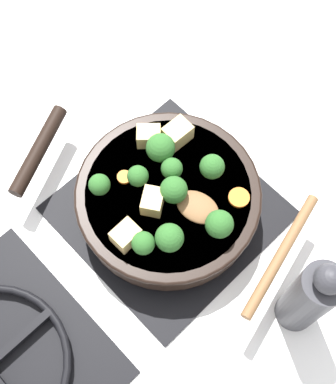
# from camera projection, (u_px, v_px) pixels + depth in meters

# --- Properties ---
(ground_plane) EXTENTS (2.40, 2.40, 0.00)m
(ground_plane) POSITION_uv_depth(u_px,v_px,m) (168.00, 211.00, 0.88)
(ground_plane) COLOR white
(front_burner_grate) EXTENTS (0.31, 0.31, 0.03)m
(front_burner_grate) POSITION_uv_depth(u_px,v_px,m) (168.00, 208.00, 0.87)
(front_burner_grate) COLOR black
(front_burner_grate) RESTS_ON ground_plane
(skillet_pan) EXTENTS (0.39, 0.32, 0.05)m
(skillet_pan) POSITION_uv_depth(u_px,v_px,m) (166.00, 197.00, 0.83)
(skillet_pan) COLOR black
(skillet_pan) RESTS_ON front_burner_grate
(wooden_spoon) EXTENTS (0.21, 0.21, 0.02)m
(wooden_spoon) POSITION_uv_depth(u_px,v_px,m) (242.00, 233.00, 0.78)
(wooden_spoon) COLOR brown
(wooden_spoon) RESTS_ON skillet_pan
(tofu_cube_center_large) EXTENTS (0.03, 0.04, 0.03)m
(tofu_cube_center_large) POSITION_uv_depth(u_px,v_px,m) (126.00, 235.00, 0.77)
(tofu_cube_center_large) COLOR #DBB770
(tofu_cube_center_large) RESTS_ON skillet_pan
(tofu_cube_near_handle) EXTENTS (0.05, 0.05, 0.03)m
(tofu_cube_near_handle) POSITION_uv_depth(u_px,v_px,m) (153.00, 202.00, 0.79)
(tofu_cube_near_handle) COLOR #DBB770
(tofu_cube_near_handle) RESTS_ON skillet_pan
(tofu_cube_east_chunk) EXTENTS (0.05, 0.05, 0.03)m
(tofu_cube_east_chunk) POSITION_uv_depth(u_px,v_px,m) (149.00, 136.00, 0.83)
(tofu_cube_east_chunk) COLOR #DBB770
(tofu_cube_east_chunk) RESTS_ON skillet_pan
(tofu_cube_west_chunk) EXTENTS (0.03, 0.04, 0.03)m
(tofu_cube_west_chunk) POSITION_uv_depth(u_px,v_px,m) (178.00, 133.00, 0.83)
(tofu_cube_west_chunk) COLOR #DBB770
(tofu_cube_west_chunk) RESTS_ON skillet_pan
(broccoli_floret_near_spoon) EXTENTS (0.03, 0.03, 0.04)m
(broccoli_floret_near_spoon) POSITION_uv_depth(u_px,v_px,m) (138.00, 176.00, 0.80)
(broccoli_floret_near_spoon) COLOR #709956
(broccoli_floret_near_spoon) RESTS_ON skillet_pan
(broccoli_floret_center_top) EXTENTS (0.04, 0.04, 0.05)m
(broccoli_floret_center_top) POSITION_uv_depth(u_px,v_px,m) (172.00, 192.00, 0.78)
(broccoli_floret_center_top) COLOR #709956
(broccoli_floret_center_top) RESTS_ON skillet_pan
(broccoli_floret_east_rim) EXTENTS (0.03, 0.03, 0.04)m
(broccoli_floret_east_rim) POSITION_uv_depth(u_px,v_px,m) (99.00, 185.00, 0.79)
(broccoli_floret_east_rim) COLOR #709956
(broccoli_floret_east_rim) RESTS_ON skillet_pan
(broccoli_floret_west_rim) EXTENTS (0.03, 0.03, 0.04)m
(broccoli_floret_west_rim) POSITION_uv_depth(u_px,v_px,m) (172.00, 169.00, 0.80)
(broccoli_floret_west_rim) COLOR #709956
(broccoli_floret_west_rim) RESTS_ON skillet_pan
(broccoli_floret_north_edge) EXTENTS (0.04, 0.04, 0.05)m
(broccoli_floret_north_edge) POSITION_uv_depth(u_px,v_px,m) (160.00, 148.00, 0.81)
(broccoli_floret_north_edge) COLOR #709956
(broccoli_floret_north_edge) RESTS_ON skillet_pan
(broccoli_floret_south_cluster) EXTENTS (0.04, 0.04, 0.05)m
(broccoli_floret_south_cluster) POSITION_uv_depth(u_px,v_px,m) (212.00, 167.00, 0.80)
(broccoli_floret_south_cluster) COLOR #709956
(broccoli_floret_south_cluster) RESTS_ON skillet_pan
(broccoli_floret_mid_floret) EXTENTS (0.04, 0.04, 0.05)m
(broccoli_floret_mid_floret) POSITION_uv_depth(u_px,v_px,m) (219.00, 224.00, 0.76)
(broccoli_floret_mid_floret) COLOR #709956
(broccoli_floret_mid_floret) RESTS_ON skillet_pan
(broccoli_floret_small_inner) EXTENTS (0.04, 0.04, 0.05)m
(broccoli_floret_small_inner) POSITION_uv_depth(u_px,v_px,m) (169.00, 238.00, 0.75)
(broccoli_floret_small_inner) COLOR #709956
(broccoli_floret_small_inner) RESTS_ON skillet_pan
(broccoli_floret_tall_stem) EXTENTS (0.03, 0.03, 0.04)m
(broccoli_floret_tall_stem) POSITION_uv_depth(u_px,v_px,m) (143.00, 243.00, 0.75)
(broccoli_floret_tall_stem) COLOR #709956
(broccoli_floret_tall_stem) RESTS_ON skillet_pan
(carrot_slice_orange_thin) EXTENTS (0.02, 0.02, 0.01)m
(carrot_slice_orange_thin) POSITION_uv_depth(u_px,v_px,m) (124.00, 177.00, 0.82)
(carrot_slice_orange_thin) COLOR orange
(carrot_slice_orange_thin) RESTS_ON skillet_pan
(carrot_slice_near_center) EXTENTS (0.03, 0.03, 0.01)m
(carrot_slice_near_center) POSITION_uv_depth(u_px,v_px,m) (239.00, 198.00, 0.81)
(carrot_slice_near_center) COLOR orange
(carrot_slice_near_center) RESTS_ON skillet_pan
(pepper_mill) EXTENTS (0.06, 0.06, 0.22)m
(pepper_mill) POSITION_uv_depth(u_px,v_px,m) (309.00, 297.00, 0.73)
(pepper_mill) COLOR #333338
(pepper_mill) RESTS_ON ground_plane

